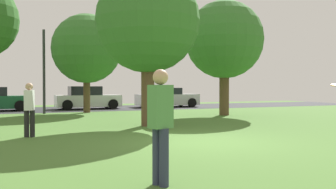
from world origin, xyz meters
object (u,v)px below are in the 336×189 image
oak_tree_center (148,21)px  parked_car_white (87,99)px  person_bystander (29,108)px  oak_tree_right (224,40)px  person_thrower (160,121)px  parked_car_silver (167,98)px  oak_tree_left (87,49)px  street_lamp_post (44,72)px

oak_tree_center → parked_car_white: size_ratio=1.40×
person_bystander → oak_tree_right: bearing=-45.6°
oak_tree_center → person_bystander: (-4.16, -1.51, -2.99)m
person_thrower → person_bystander: size_ratio=1.09×
person_bystander → parked_car_white: person_bystander is taller
parked_car_silver → person_bystander: bearing=-126.8°
oak_tree_right → person_thrower: (-8.02, -11.19, -2.89)m
oak_tree_center → person_thrower: bearing=-108.7°
oak_tree_center → parked_car_silver: 13.32m
oak_tree_left → person_thrower: size_ratio=3.25×
oak_tree_right → parked_car_silver: bearing=87.8°
oak_tree_center → parked_car_white: 11.95m
person_bystander → street_lamp_post: street_lamp_post is taller
parked_car_white → street_lamp_post: street_lamp_post is taller
oak_tree_right → street_lamp_post: 9.67m
person_thrower → parked_car_silver: bearing=49.3°
oak_tree_right → oak_tree_left: size_ratio=1.06×
person_thrower → person_bystander: bearing=85.9°
oak_tree_left → parked_car_silver: bearing=29.4°
oak_tree_center → person_thrower: size_ratio=3.40×
person_bystander → parked_car_white: size_ratio=0.38×
oak_tree_left → person_thrower: oak_tree_left is taller
oak_tree_left → person_thrower: 16.17m
oak_tree_right → person_bystander: (-9.53, -4.88, -2.98)m
oak_tree_right → parked_car_silver: size_ratio=1.35×
street_lamp_post → parked_car_silver: bearing=22.8°
oak_tree_center → parked_car_silver: size_ratio=1.34×
oak_tree_left → street_lamp_post: oak_tree_left is taller
parked_car_silver → street_lamp_post: (-8.66, -3.64, 1.61)m
oak_tree_left → street_lamp_post: 2.63m
oak_tree_left → oak_tree_center: bearing=-84.9°
oak_tree_left → street_lamp_post: bearing=-179.1°
person_thrower → oak_tree_left: bearing=65.5°
oak_tree_right → parked_car_silver: 8.85m
oak_tree_center → street_lamp_post: size_ratio=1.29×
oak_tree_left → parked_car_white: 4.61m
oak_tree_center → person_bystander: 5.34m
person_bystander → parked_car_white: 13.68m
oak_tree_right → oak_tree_left: (-6.08, 4.65, -0.26)m
oak_tree_left → person_bystander: size_ratio=3.54×
person_thrower → street_lamp_post: size_ratio=0.38×
parked_car_silver → oak_tree_right: bearing=-92.2°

